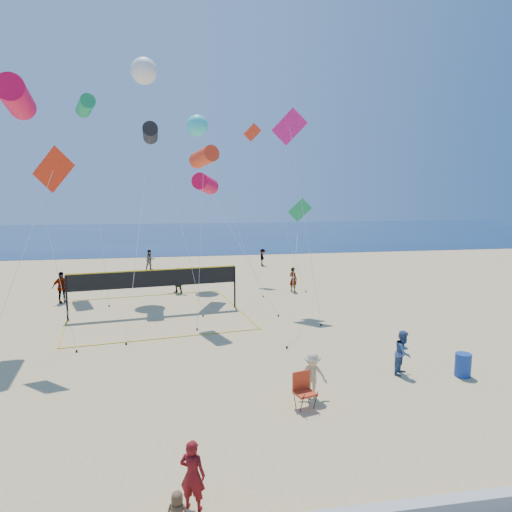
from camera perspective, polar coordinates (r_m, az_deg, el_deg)
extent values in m
plane|color=#D9B47A|center=(12.62, -4.53, -24.31)|extent=(120.00, 120.00, 0.00)
cube|color=#10214C|center=(72.93, -9.19, 2.70)|extent=(140.00, 50.00, 0.03)
imported|color=maroon|center=(10.83, -7.94, -25.47)|extent=(0.67, 0.58, 1.57)
imported|color=#345283|center=(18.14, 17.92, -11.39)|extent=(1.02, 1.01, 1.66)
imported|color=tan|center=(15.55, 7.03, -14.59)|extent=(1.07, 0.70, 1.55)
imported|color=gray|center=(30.20, -23.16, -3.63)|extent=(1.19, 1.03, 1.92)
imported|color=gray|center=(30.94, -9.73, -3.02)|extent=(1.58, 1.33, 1.70)
imported|color=gray|center=(30.99, 4.67, -2.94)|extent=(0.68, 0.73, 1.68)
imported|color=gray|center=(40.43, -13.12, -0.48)|extent=(1.03, 0.92, 1.75)
imported|color=gray|center=(41.73, 0.83, -0.16)|extent=(0.87, 1.12, 1.52)
cube|color=red|center=(14.95, 6.15, -16.70)|extent=(0.74, 0.70, 0.07)
cube|color=red|center=(15.00, 5.67, -15.20)|extent=(0.61, 0.21, 0.61)
cylinder|color=black|center=(14.76, 5.75, -18.00)|extent=(0.10, 0.30, 0.79)
cylinder|color=black|center=(15.10, 4.85, -17.35)|extent=(0.10, 0.30, 0.79)
cylinder|color=black|center=(14.99, 7.44, -17.59)|extent=(0.10, 0.30, 0.79)
cylinder|color=black|center=(15.33, 6.51, -16.97)|extent=(0.10, 0.30, 0.79)
cylinder|color=navy|center=(18.83, 24.45, -12.29)|extent=(0.64, 0.64, 0.86)
cylinder|color=black|center=(25.92, -22.59, -4.87)|extent=(0.10, 0.10, 2.43)
cylinder|color=black|center=(26.72, -2.68, -3.88)|extent=(0.10, 0.10, 2.43)
cube|color=black|center=(25.78, -12.53, -2.78)|extent=(9.04, 1.29, 0.91)
cube|color=gold|center=(25.69, -12.56, -1.72)|extent=(9.04, 1.30, 0.06)
cube|color=gold|center=(21.86, -11.20, -10.04)|extent=(9.24, 1.34, 0.02)
cube|color=gold|center=(30.63, -13.24, -4.84)|extent=(9.24, 1.34, 0.02)
cylinder|color=#D8083A|center=(23.63, -27.77, 17.12)|extent=(1.54, 3.01, 1.58)
cylinder|color=silver|center=(21.66, -24.78, 3.87)|extent=(2.51, 2.75, 10.79)
cylinder|color=black|center=(21.10, -21.51, -11.02)|extent=(0.08, 0.08, 0.10)
cylinder|color=black|center=(29.73, -13.07, 14.75)|extent=(1.01, 2.22, 1.19)
cylinder|color=silver|center=(24.95, -14.28, 4.22)|extent=(0.91, 9.32, 10.26)
cylinder|color=black|center=(21.39, -15.93, -10.50)|extent=(0.08, 0.08, 0.10)
cylinder|color=red|center=(24.33, -6.53, 12.19)|extent=(1.53, 2.21, 1.11)
cylinder|color=silver|center=(23.18, -6.94, 1.91)|extent=(0.63, 2.44, 8.47)
cylinder|color=black|center=(22.83, -7.37, -9.06)|extent=(0.08, 0.08, 0.10)
cube|color=red|center=(20.08, -23.98, 9.84)|extent=(1.79, 0.65, 1.87)
cylinder|color=silver|center=(19.25, -27.70, -1.59)|extent=(2.34, 2.84, 7.57)
cube|color=#19924F|center=(25.93, 5.51, 5.75)|extent=(1.32, 0.40, 1.35)
cylinder|color=silver|center=(22.80, 4.81, -1.72)|extent=(2.31, 6.51, 5.67)
cylinder|color=black|center=(20.19, 3.89, -11.33)|extent=(0.08, 0.08, 0.10)
cube|color=#CE1772|center=(27.49, 4.21, 15.82)|extent=(1.97, 0.87, 2.11)
cylinder|color=silver|center=(24.96, 6.05, 4.61)|extent=(0.53, 4.97, 10.42)
cylinder|color=black|center=(23.60, 8.14, -8.50)|extent=(0.08, 0.08, 0.10)
sphere|color=white|center=(33.91, -13.82, 21.54)|extent=(2.22, 2.22, 1.77)
cylinder|color=silver|center=(28.55, -10.65, 9.27)|extent=(3.21, 8.73, 14.72)
cylinder|color=black|center=(25.13, -6.63, -7.44)|extent=(0.08, 0.08, 0.10)
sphere|color=#38DADF|center=(35.05, -7.35, 15.86)|extent=(1.69, 1.69, 1.57)
cylinder|color=silver|center=(31.63, -3.51, 6.33)|extent=(3.73, 6.55, 11.48)
cylinder|color=black|center=(29.44, 0.91, -5.07)|extent=(0.08, 0.08, 0.10)
cylinder|color=#19924F|center=(34.38, -20.55, 17.17)|extent=(1.71, 2.58, 1.30)
cylinder|color=silver|center=(30.73, -19.32, 6.72)|extent=(1.85, 6.13, 12.42)
cylinder|color=black|center=(28.37, -17.88, -5.97)|extent=(0.08, 0.08, 0.10)
cube|color=red|center=(36.21, -0.45, 15.20)|extent=(1.35, 0.45, 1.39)
cylinder|color=silver|center=(33.07, 2.70, 6.16)|extent=(2.60, 6.41, 11.19)
cylinder|color=black|center=(31.01, 6.27, -4.44)|extent=(0.08, 0.08, 0.10)
cylinder|color=#D8083A|center=(29.31, -6.34, 8.95)|extent=(1.87, 2.68, 1.35)
cylinder|color=silver|center=(26.81, -2.12, 1.40)|extent=(3.49, 5.75, 7.17)
cylinder|color=black|center=(25.03, 2.81, -7.45)|extent=(0.08, 0.08, 0.10)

